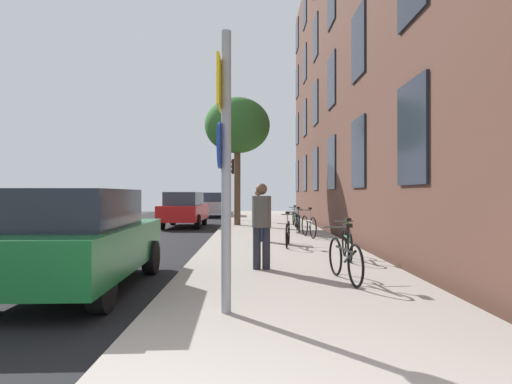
# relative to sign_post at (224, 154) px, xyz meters

# --- Properties ---
(ground_plane) EXTENTS (41.80, 41.80, 0.00)m
(ground_plane) POSITION_rel_sign_post_xyz_m (-2.41, 11.87, -2.03)
(ground_plane) COLOR #332D28
(road_asphalt) EXTENTS (7.00, 38.00, 0.01)m
(road_asphalt) POSITION_rel_sign_post_xyz_m (-4.51, 11.87, -2.03)
(road_asphalt) COLOR black
(road_asphalt) RESTS_ON ground
(sidewalk) EXTENTS (4.20, 38.00, 0.12)m
(sidewalk) POSITION_rel_sign_post_xyz_m (1.09, 11.87, -1.97)
(sidewalk) COLOR #9E9389
(sidewalk) RESTS_ON ground
(building_facade) EXTENTS (0.56, 27.00, 13.62)m
(building_facade) POSITION_rel_sign_post_xyz_m (3.69, 11.37, 4.79)
(building_facade) COLOR #513328
(building_facade) RESTS_ON ground
(sign_post) EXTENTS (0.16, 0.60, 3.41)m
(sign_post) POSITION_rel_sign_post_xyz_m (0.00, 0.00, 0.00)
(sign_post) COLOR gray
(sign_post) RESTS_ON sidewalk
(traffic_light) EXTENTS (0.43, 0.24, 3.36)m
(traffic_light) POSITION_rel_sign_post_xyz_m (-0.55, 18.31, 0.40)
(traffic_light) COLOR black
(traffic_light) RESTS_ON sidewalk
(tree_near) EXTENTS (3.00, 3.00, 5.86)m
(tree_near) POSITION_rel_sign_post_xyz_m (-0.32, 14.70, 2.63)
(tree_near) COLOR brown
(tree_near) RESTS_ON sidewalk
(bicycle_0) EXTENTS (0.42, 1.66, 0.96)m
(bicycle_0) POSITION_rel_sign_post_xyz_m (1.87, 1.86, -1.54)
(bicycle_0) COLOR black
(bicycle_0) RESTS_ON sidewalk
(bicycle_1) EXTENTS (0.42, 1.58, 0.91)m
(bicycle_1) POSITION_rel_sign_post_xyz_m (2.43, 4.26, -1.56)
(bicycle_1) COLOR black
(bicycle_1) RESTS_ON sidewalk
(bicycle_2) EXTENTS (0.42, 1.72, 0.95)m
(bicycle_2) POSITION_rel_sign_post_xyz_m (1.33, 6.66, -1.54)
(bicycle_2) COLOR black
(bicycle_2) RESTS_ON sidewalk
(bicycle_3) EXTENTS (0.43, 1.64, 0.99)m
(bicycle_3) POSITION_rel_sign_post_xyz_m (2.23, 9.06, -1.53)
(bicycle_3) COLOR black
(bicycle_3) RESTS_ON sidewalk
(bicycle_4) EXTENTS (0.42, 1.66, 0.93)m
(bicycle_4) POSITION_rel_sign_post_xyz_m (2.13, 11.46, -1.55)
(bicycle_4) COLOR black
(bicycle_4) RESTS_ON sidewalk
(bicycle_5) EXTENTS (0.42, 1.73, 0.93)m
(bicycle_5) POSITION_rel_sign_post_xyz_m (2.23, 13.86, -1.55)
(bicycle_5) COLOR black
(bicycle_5) RESTS_ON sidewalk
(pedestrian_0) EXTENTS (0.49, 0.49, 1.63)m
(pedestrian_0) POSITION_rel_sign_post_xyz_m (0.52, 3.00, -0.98)
(pedestrian_0) COLOR #26262D
(pedestrian_0) RESTS_ON sidewalk
(pedestrian_1) EXTENTS (0.45, 0.45, 1.58)m
(pedestrian_1) POSITION_rel_sign_post_xyz_m (0.54, 7.93, -1.01)
(pedestrian_1) COLOR navy
(pedestrian_1) RESTS_ON sidewalk
(car_0) EXTENTS (1.85, 4.36, 1.62)m
(car_0) POSITION_rel_sign_post_xyz_m (-2.39, 1.70, -1.19)
(car_0) COLOR #19662D
(car_0) RESTS_ON road_asphalt
(car_1) EXTENTS (1.85, 4.25, 1.62)m
(car_1) POSITION_rel_sign_post_xyz_m (-2.79, 14.98, -1.19)
(car_1) COLOR red
(car_1) RESTS_ON road_asphalt
(car_2) EXTENTS (1.77, 4.36, 1.62)m
(car_2) POSITION_rel_sign_post_xyz_m (-2.05, 23.96, -1.19)
(car_2) COLOR #B7B7BC
(car_2) RESTS_ON road_asphalt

